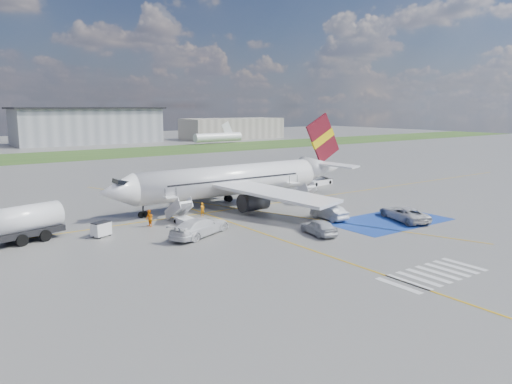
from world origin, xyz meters
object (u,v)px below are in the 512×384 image
(belt_loader, at_px, (320,182))
(car_silver_a, at_px, (319,227))
(airliner, at_px, (239,179))
(car_silver_b, at_px, (329,212))
(gpu_cart, at_px, (101,230))
(fuel_tanker, at_px, (7,230))
(van_white_b, at_px, (200,224))
(van_white_a, at_px, (404,211))

(belt_loader, height_order, car_silver_a, car_silver_a)
(airliner, relative_size, car_silver_b, 7.35)
(airliner, xyz_separation_m, gpu_cart, (-20.38, -5.60, -2.71))
(fuel_tanker, height_order, belt_loader, fuel_tanker)
(gpu_cart, distance_m, van_white_b, 9.91)
(gpu_cart, relative_size, car_silver_a, 0.44)
(car_silver_b, relative_size, van_white_b, 0.81)
(car_silver_b, bearing_deg, van_white_b, -5.39)
(airliner, xyz_separation_m, car_silver_a, (-2.20, -17.83, -2.58))
(van_white_b, bearing_deg, belt_loader, -87.65)
(airliner, height_order, fuel_tanker, airliner)
(gpu_cart, height_order, van_white_a, van_white_a)
(belt_loader, distance_m, car_silver_a, 32.89)
(van_white_a, height_order, van_white_b, van_white_b)
(airliner, height_order, car_silver_a, airliner)
(fuel_tanker, relative_size, car_silver_a, 2.25)
(fuel_tanker, xyz_separation_m, car_silver_a, (26.38, -14.20, -0.68))
(car_silver_b, relative_size, van_white_a, 0.88)
(airliner, distance_m, car_silver_b, 14.05)
(belt_loader, bearing_deg, car_silver_a, -141.52)
(fuel_tanker, distance_m, belt_loader, 49.87)
(van_white_a, relative_size, van_white_b, 0.93)
(belt_loader, height_order, van_white_a, van_white_a)
(car_silver_a, distance_m, van_white_a, 12.44)
(van_white_b, bearing_deg, airliner, -73.24)
(car_silver_a, relative_size, van_white_b, 0.78)
(car_silver_a, distance_m, van_white_b, 12.02)
(car_silver_a, xyz_separation_m, car_silver_b, (5.76, 4.48, 0.01))
(gpu_cart, distance_m, van_white_a, 33.25)
(van_white_a, bearing_deg, gpu_cart, -4.05)
(airliner, height_order, gpu_cart, airliner)
(car_silver_a, bearing_deg, van_white_b, -24.60)
(van_white_a, distance_m, van_white_b, 23.57)
(fuel_tanker, xyz_separation_m, gpu_cart, (8.21, -1.97, -0.81))
(gpu_cart, relative_size, van_white_a, 0.37)
(gpu_cart, relative_size, van_white_b, 0.34)
(airliner, bearing_deg, fuel_tanker, -172.77)
(airliner, xyz_separation_m, fuel_tanker, (-28.58, -3.63, -1.89))
(gpu_cart, height_order, car_silver_a, car_silver_a)
(gpu_cart, bearing_deg, van_white_b, -55.68)
(car_silver_a, bearing_deg, car_silver_b, -132.01)
(van_white_b, bearing_deg, car_silver_b, -124.10)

